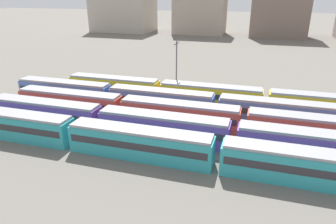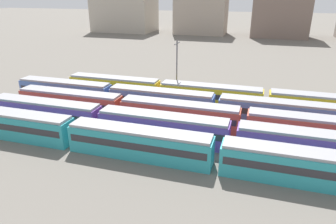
{
  "view_description": "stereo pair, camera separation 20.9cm",
  "coord_description": "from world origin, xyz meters",
  "px_view_note": "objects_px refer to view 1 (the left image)",
  "views": [
    {
      "loc": [
        24.17,
        -30.48,
        18.96
      ],
      "look_at": [
        11.79,
        10.4,
        2.04
      ],
      "focal_mm": 32.38,
      "sensor_mm": 36.0,
      "label": 1
    },
    {
      "loc": [
        24.37,
        -30.42,
        18.96
      ],
      "look_at": [
        11.79,
        10.4,
        2.04
      ],
      "focal_mm": 32.38,
      "sensor_mm": 36.0,
      "label": 2
    }
  ],
  "objects_px": {
    "catenary_pole_1": "(176,66)",
    "train_track_0": "(140,143)",
    "train_track_2": "(316,129)",
    "train_track_3": "(161,100)"
  },
  "relations": [
    {
      "from": "train_track_0",
      "to": "train_track_3",
      "type": "relative_size",
      "value": 1.0
    },
    {
      "from": "train_track_3",
      "to": "catenary_pole_1",
      "type": "height_order",
      "value": "catenary_pole_1"
    },
    {
      "from": "train_track_0",
      "to": "train_track_2",
      "type": "relative_size",
      "value": 0.6
    },
    {
      "from": "train_track_0",
      "to": "catenary_pole_1",
      "type": "height_order",
      "value": "catenary_pole_1"
    },
    {
      "from": "catenary_pole_1",
      "to": "train_track_3",
      "type": "bearing_deg",
      "value": -93.22
    },
    {
      "from": "train_track_2",
      "to": "catenary_pole_1",
      "type": "relative_size",
      "value": 8.64
    },
    {
      "from": "train_track_0",
      "to": "train_track_2",
      "type": "height_order",
      "value": "same"
    },
    {
      "from": "train_track_3",
      "to": "catenary_pole_1",
      "type": "relative_size",
      "value": 5.15
    },
    {
      "from": "train_track_3",
      "to": "catenary_pole_1",
      "type": "xyz_separation_m",
      "value": [
        0.46,
        8.24,
        4.07
      ]
    },
    {
      "from": "catenary_pole_1",
      "to": "train_track_0",
      "type": "bearing_deg",
      "value": -85.3
    }
  ]
}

